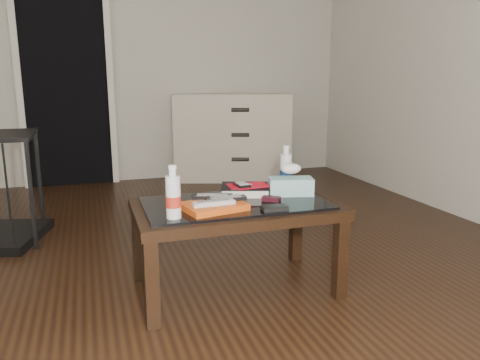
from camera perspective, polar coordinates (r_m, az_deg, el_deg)
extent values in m
plane|color=black|center=(2.72, -11.93, -11.08)|extent=(5.00, 5.00, 0.00)
plane|color=beige|center=(5.00, -16.01, 15.20)|extent=(5.00, 0.00, 5.00)
cube|color=black|center=(4.96, -20.45, 10.87)|extent=(0.80, 0.05, 2.00)
cube|color=silver|center=(4.96, -25.38, 10.46)|extent=(0.06, 0.04, 2.04)
cube|color=silver|center=(4.93, -15.50, 11.20)|extent=(0.06, 0.04, 2.04)
cube|color=black|center=(2.10, -10.71, -12.41)|extent=(0.06, 0.06, 0.40)
cube|color=black|center=(2.38, 12.15, -9.40)|extent=(0.06, 0.06, 0.40)
cube|color=black|center=(2.58, -12.27, -7.66)|extent=(0.06, 0.06, 0.40)
cube|color=black|center=(2.81, 6.81, -5.75)|extent=(0.06, 0.06, 0.40)
cube|color=black|center=(2.35, -0.60, -3.57)|extent=(1.00, 0.60, 0.05)
cube|color=black|center=(2.34, -0.60, -2.84)|extent=(0.90, 0.50, 0.01)
cube|color=beige|center=(4.98, -0.91, 5.29)|extent=(1.29, 0.84, 0.90)
cylinder|color=black|center=(4.76, 0.03, 2.53)|extent=(0.18, 0.09, 0.04)
cylinder|color=black|center=(4.73, 0.03, 5.52)|extent=(0.18, 0.09, 0.04)
cylinder|color=black|center=(4.70, 0.03, 8.54)|extent=(0.18, 0.09, 0.04)
cube|color=black|center=(3.19, -24.09, -1.74)|extent=(0.03, 0.03, 0.70)
cube|color=black|center=(3.74, -23.28, 0.29)|extent=(0.03, 0.03, 0.70)
cube|color=#C04912|center=(2.21, -3.22, -3.21)|extent=(0.32, 0.27, 0.03)
cube|color=#B7B7BC|center=(2.18, -3.24, -2.77)|extent=(0.20, 0.06, 0.02)
cube|color=black|center=(2.25, -1.77, -2.25)|extent=(0.20, 0.06, 0.02)
cube|color=black|center=(2.29, -3.37, -1.98)|extent=(0.21, 0.10, 0.02)
cube|color=black|center=(2.49, 0.61, -1.19)|extent=(0.30, 0.27, 0.05)
cube|color=red|center=(2.48, 0.74, -0.65)|extent=(0.20, 0.14, 0.01)
cube|color=black|center=(2.45, 0.22, -0.55)|extent=(0.07, 0.11, 0.02)
cube|color=black|center=(2.36, 3.83, -2.29)|extent=(0.10, 0.09, 0.02)
cube|color=black|center=(2.20, 4.24, -3.42)|extent=(0.12, 0.08, 0.02)
cylinder|color=silver|center=(2.07, -8.16, -1.43)|extent=(0.08, 0.08, 0.24)
cylinder|color=silver|center=(2.64, 5.61, 1.64)|extent=(0.07, 0.07, 0.24)
cube|color=teal|center=(2.49, 6.19, -0.76)|extent=(0.25, 0.18, 0.09)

